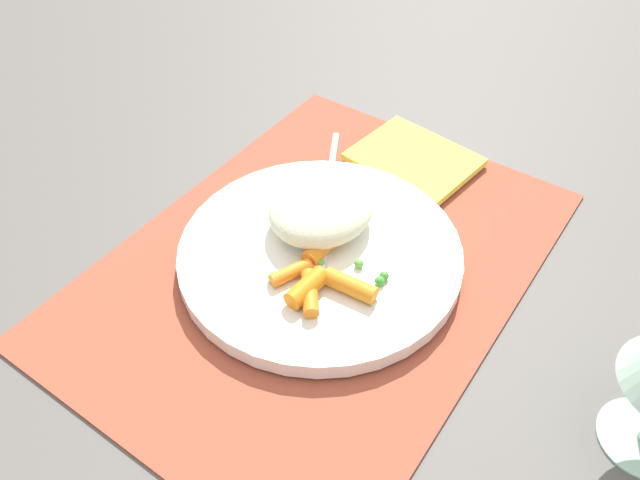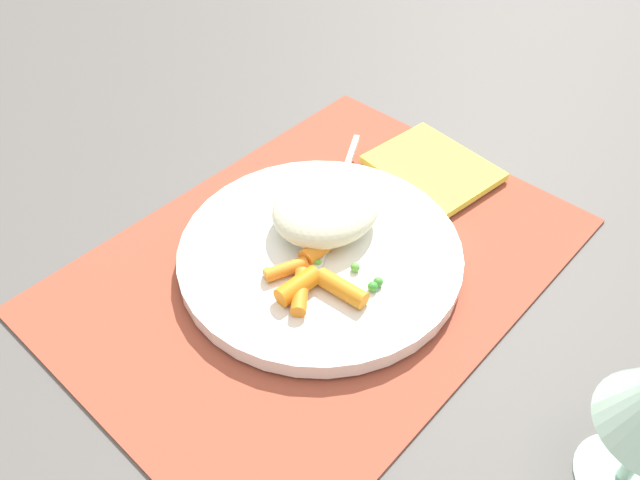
{
  "view_description": "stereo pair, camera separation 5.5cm",
  "coord_description": "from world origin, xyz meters",
  "px_view_note": "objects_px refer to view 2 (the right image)",
  "views": [
    {
      "loc": [
        0.34,
        0.24,
        0.44
      ],
      "look_at": [
        0.0,
        0.0,
        0.03
      ],
      "focal_mm": 36.11,
      "sensor_mm": 36.0,
      "label": 1
    },
    {
      "loc": [
        0.3,
        0.28,
        0.44
      ],
      "look_at": [
        0.0,
        0.0,
        0.03
      ],
      "focal_mm": 36.11,
      "sensor_mm": 36.0,
      "label": 2
    }
  ],
  "objects_px": {
    "plate": "(320,254)",
    "fork": "(331,213)",
    "carrot_portion": "(314,274)",
    "napkin": "(431,167)",
    "rice_mound": "(326,208)"
  },
  "relations": [
    {
      "from": "plate",
      "to": "rice_mound",
      "type": "xyz_separation_m",
      "value": [
        -0.03,
        -0.02,
        0.03
      ]
    },
    {
      "from": "rice_mound",
      "to": "carrot_portion",
      "type": "xyz_separation_m",
      "value": [
        0.06,
        0.04,
        -0.01
      ]
    },
    {
      "from": "napkin",
      "to": "fork",
      "type": "bearing_deg",
      "value": -8.15
    },
    {
      "from": "carrot_portion",
      "to": "fork",
      "type": "relative_size",
      "value": 0.52
    },
    {
      "from": "carrot_portion",
      "to": "napkin",
      "type": "bearing_deg",
      "value": -173.35
    },
    {
      "from": "plate",
      "to": "napkin",
      "type": "height_order",
      "value": "plate"
    },
    {
      "from": "plate",
      "to": "rice_mound",
      "type": "bearing_deg",
      "value": -147.73
    },
    {
      "from": "plate",
      "to": "fork",
      "type": "xyz_separation_m",
      "value": [
        -0.04,
        -0.02,
        0.01
      ]
    },
    {
      "from": "rice_mound",
      "to": "napkin",
      "type": "bearing_deg",
      "value": 174.35
    },
    {
      "from": "rice_mound",
      "to": "fork",
      "type": "height_order",
      "value": "rice_mound"
    },
    {
      "from": "carrot_portion",
      "to": "fork",
      "type": "bearing_deg",
      "value": -148.3
    },
    {
      "from": "carrot_portion",
      "to": "fork",
      "type": "xyz_separation_m",
      "value": [
        -0.07,
        -0.04,
        -0.0
      ]
    },
    {
      "from": "plate",
      "to": "napkin",
      "type": "relative_size",
      "value": 2.1
    },
    {
      "from": "plate",
      "to": "fork",
      "type": "distance_m",
      "value": 0.05
    },
    {
      "from": "rice_mound",
      "to": "carrot_portion",
      "type": "distance_m",
      "value": 0.07
    }
  ]
}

